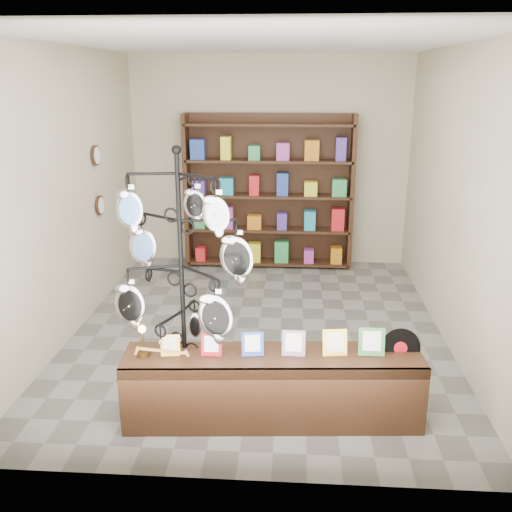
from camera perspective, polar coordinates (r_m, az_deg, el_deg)
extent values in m
plane|color=slate|center=(6.40, 0.23, -7.29)|extent=(5.00, 5.00, 0.00)
plane|color=#C1B69B|center=(8.39, 1.36, 9.37)|extent=(4.00, 0.00, 4.00)
plane|color=#C1B69B|center=(3.52, -2.36, -2.08)|extent=(4.00, 0.00, 4.00)
plane|color=#C1B69B|center=(6.37, -18.10, 5.94)|extent=(0.00, 5.00, 5.00)
plane|color=#C1B69B|center=(6.14, 19.31, 5.41)|extent=(0.00, 5.00, 5.00)
plane|color=white|center=(5.82, 0.27, 20.63)|extent=(5.00, 5.00, 0.00)
cylinder|color=black|center=(5.00, -6.91, -14.82)|extent=(0.54, 0.54, 0.03)
cylinder|color=black|center=(4.53, -7.39, -3.40)|extent=(0.04, 0.04, 2.15)
sphere|color=black|center=(4.27, -7.97, 10.48)|extent=(0.07, 0.07, 0.07)
ellipsoid|color=silver|center=(4.87, -6.12, -6.90)|extent=(0.12, 0.06, 0.23)
cube|color=#B07549|center=(4.46, -9.44, -9.32)|extent=(0.41, 0.07, 0.04)
cube|color=black|center=(4.71, 1.68, -13.00)|extent=(2.39, 0.66, 0.58)
cube|color=gold|center=(4.57, -8.55, -8.83)|extent=(0.15, 0.06, 0.17)
cube|color=#AB0D19|center=(4.54, -4.47, -8.83)|extent=(0.16, 0.07, 0.18)
cube|color=#263FA5|center=(4.52, -0.35, -8.78)|extent=(0.18, 0.07, 0.19)
cube|color=#E54C33|center=(4.53, 3.78, -8.69)|extent=(0.19, 0.07, 0.20)
cube|color=gold|center=(4.56, 7.87, -8.56)|extent=(0.20, 0.08, 0.21)
cube|color=#337233|center=(4.61, 11.49, -8.40)|extent=(0.21, 0.08, 0.22)
cylinder|color=black|center=(4.75, 14.25, -8.92)|extent=(0.33, 0.10, 0.32)
cylinder|color=#AB0D19|center=(4.75, 14.26, -8.93)|extent=(0.11, 0.04, 0.11)
cylinder|color=#473114|center=(4.64, -11.18, -9.48)|extent=(0.11, 0.11, 0.04)
cylinder|color=#473114|center=(4.60, -11.25, -8.40)|extent=(0.02, 0.02, 0.15)
sphere|color=#FFBF59|center=(4.55, -11.33, -7.18)|extent=(0.06, 0.06, 0.06)
cube|color=black|center=(8.40, 1.32, 6.61)|extent=(2.40, 0.04, 2.20)
cube|color=black|center=(8.38, -6.87, 6.47)|extent=(0.06, 0.36, 2.20)
cube|color=black|center=(8.27, 9.51, 6.21)|extent=(0.06, 0.36, 2.20)
cube|color=black|center=(8.50, 1.22, -0.56)|extent=(2.36, 0.36, 0.04)
cube|color=black|center=(8.36, 1.24, 2.70)|extent=(2.36, 0.36, 0.03)
cube|color=black|center=(8.25, 1.26, 6.06)|extent=(2.36, 0.36, 0.04)
cube|color=black|center=(8.17, 1.29, 9.51)|extent=(2.36, 0.36, 0.04)
cube|color=black|center=(8.11, 1.31, 13.01)|extent=(2.36, 0.36, 0.04)
cylinder|color=black|center=(7.06, -15.73, 9.67)|extent=(0.03, 0.24, 0.24)
cylinder|color=black|center=(7.16, -15.33, 4.91)|extent=(0.03, 0.24, 0.24)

